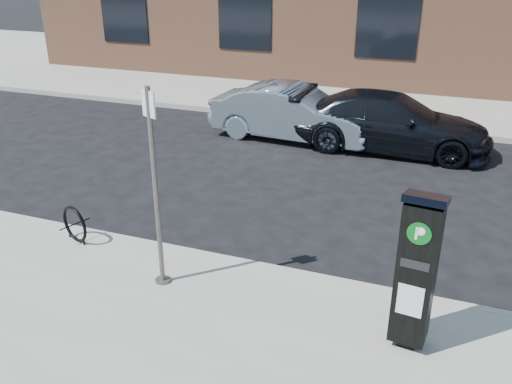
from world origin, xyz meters
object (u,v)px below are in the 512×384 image
at_px(sign_pole, 156,192).
at_px(car_silver, 292,113).
at_px(bike_rack, 75,224).
at_px(car_dark, 391,122).
at_px(parking_kiosk, 416,270).

height_order(sign_pole, car_silver, sign_pole).
xyz_separation_m(bike_rack, car_dark, (4.07, 6.85, 0.24)).
xyz_separation_m(bike_rack, car_silver, (1.58, 6.80, 0.24)).
height_order(sign_pole, car_dark, sign_pole).
bearing_deg(parking_kiosk, bike_rack, 178.71).
distance_m(parking_kiosk, sign_pole, 3.46).
xyz_separation_m(sign_pole, car_dark, (2.16, 7.40, -0.86)).
height_order(parking_kiosk, car_dark, parking_kiosk).
relative_size(car_silver, car_dark, 0.88).
bearing_deg(parking_kiosk, car_dark, 105.77).
height_order(parking_kiosk, bike_rack, parking_kiosk).
bearing_deg(bike_rack, car_silver, 96.46).
relative_size(bike_rack, car_silver, 0.15).
bearing_deg(bike_rack, sign_pole, 3.54).
distance_m(bike_rack, car_silver, 6.99).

